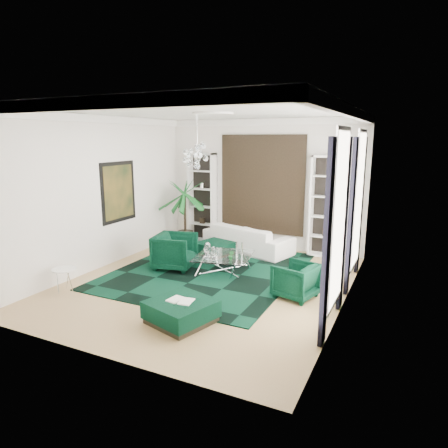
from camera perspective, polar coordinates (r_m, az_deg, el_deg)
The scene contains 30 objects.
floor at distance 9.26m, azimuth -2.31°, elevation -8.43°, with size 6.00×7.00×0.02m, color tan.
ceiling at distance 8.69m, azimuth -2.53°, elevation 15.87°, with size 6.00×7.00×0.02m, color white.
wall_back at distance 11.96m, azimuth 5.55°, elevation 5.65°, with size 6.00×0.02×3.80m, color white.
wall_front at distance 5.97m, azimuth -18.46°, elevation -1.52°, with size 6.00×0.02×3.80m, color white.
wall_left at distance 10.52m, azimuth -17.09°, elevation 4.28°, with size 0.02×7.00×3.80m, color white.
wall_right at distance 7.84m, azimuth 17.40°, elevation 1.71°, with size 0.02×7.00×3.80m, color white.
crown_molding at distance 8.68m, azimuth -2.53°, elevation 15.15°, with size 6.00×7.00×0.18m, color white, non-canonical shape.
ceiling_medallion at distance 8.95m, azimuth -1.59°, elevation 15.51°, with size 0.90×0.90×0.05m, color white.
tapestry at distance 11.91m, azimuth 5.47°, elevation 5.63°, with size 2.50×0.06×2.80m, color black.
shelving_left at distance 12.65m, azimuth -3.15°, elevation 3.76°, with size 0.90×0.38×2.80m, color white, non-canonical shape.
shelving_right at distance 11.32m, azimuth 14.46°, elevation 2.39°, with size 0.90×0.38×2.80m, color white, non-canonical shape.
painting at distance 10.94m, azimuth -14.79°, elevation 4.44°, with size 0.04×1.30×1.60m, color black.
window_near at distance 6.97m, azimuth 16.13°, elevation 0.53°, with size 0.03×1.10×2.90m, color white.
curtain_near_a at distance 6.28m, azimuth 14.46°, elevation -2.96°, with size 0.07×0.30×3.25m, color black.
curtain_near_b at distance 7.78m, azimuth 16.75°, elevation -0.21°, with size 0.07×0.30×3.25m, color black.
window_far at distance 9.31m, azimuth 18.67°, elevation 3.21°, with size 0.03×1.10×2.90m, color white.
curtain_far_a at distance 8.59m, azimuth 17.65°, elevation 0.88°, with size 0.07×0.30×3.25m, color black.
curtain_far_b at distance 10.12m, azimuth 18.94°, elevation 2.43°, with size 0.07×0.30×3.25m, color black.
rug at distance 10.06m, azimuth -2.18°, elevation -6.61°, with size 4.20×5.00×0.02m, color black.
sofa at distance 11.67m, azimuth 3.39°, elevation -2.03°, with size 2.66×1.04×0.78m, color white.
armchair_left at distance 10.17m, azimuth -7.00°, elevation -3.89°, with size 0.96×0.98×0.90m, color black.
armchair_right at distance 8.47m, azimuth 10.22°, elevation -7.92°, with size 0.78×0.81×0.73m, color black.
coffee_table at distance 9.82m, azimuth -0.06°, elevation -5.75°, with size 1.31×1.31×0.45m, color white, non-canonical shape.
ottoman_side at distance 11.25m, azimuth -1.31°, elevation -3.58°, with size 0.87×0.87×0.39m, color black.
ottoman_front at distance 7.35m, azimuth -6.15°, elevation -12.35°, with size 1.03×1.03×0.41m, color black.
book at distance 7.26m, azimuth -6.19°, elevation -10.75°, with size 0.46×0.31×0.03m, color white.
side_table at distance 9.35m, azimuth -21.76°, elevation -7.45°, with size 0.51×0.51×0.49m, color white.
palm at distance 12.22m, azimuth -5.63°, elevation 2.97°, with size 1.63×1.63×2.61m, color #186124, non-canonical shape.
chandelier at distance 8.85m, azimuth -3.81°, elevation 9.57°, with size 0.71×0.71×0.64m, color white, non-canonical shape.
table_plant at distance 9.35m, azimuth 1.03°, elevation -4.51°, with size 0.13×0.10×0.23m, color #186124.
Camera 1 is at (4.09, -7.65, 3.25)m, focal length 32.00 mm.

